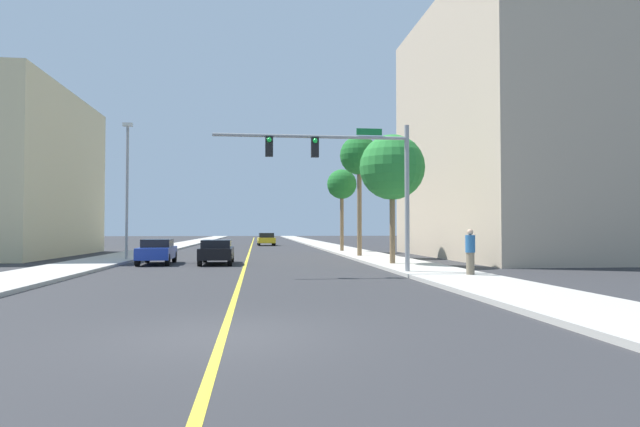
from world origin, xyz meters
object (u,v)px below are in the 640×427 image
car_yellow (266,239)px  pedestrian (470,252)px  traffic_signal_mast (350,166)px  palm_mid (359,157)px  car_blue (157,251)px  street_lamp (127,184)px  palm_near (392,168)px  car_black (217,251)px  palm_far (342,185)px

car_yellow → pedestrian: bearing=-82.6°
traffic_signal_mast → palm_mid: size_ratio=1.02×
car_blue → street_lamp: bearing=-50.9°
palm_near → palm_mid: 8.24m
palm_near → car_blue: bearing=166.4°
pedestrian → palm_mid: bearing=157.7°
palm_mid → car_black: 12.19m
palm_near → car_blue: palm_near is taller
car_black → palm_far: bearing=55.1°
palm_mid → car_blue: bearing=-157.8°
street_lamp → palm_mid: size_ratio=1.01×
traffic_signal_mast → car_yellow: 40.46m
traffic_signal_mast → palm_mid: bearing=77.4°
palm_far → car_black: 17.01m
traffic_signal_mast → palm_mid: (2.95, 13.17, 2.21)m
traffic_signal_mast → street_lamp: street_lamp is taller
palm_far → pedestrian: size_ratio=3.76×
car_blue → palm_near: bearing=164.2°
palm_mid → palm_near: bearing=-88.8°
traffic_signal_mast → street_lamp: bearing=137.4°
palm_far → pedestrian: 23.63m
palm_mid → palm_far: (0.10, 8.06, -1.25)m
street_lamp → pedestrian: street_lamp is taller
street_lamp → traffic_signal_mast: bearing=-42.6°
traffic_signal_mast → palm_near: 6.01m
palm_mid → car_yellow: palm_mid is taller
street_lamp → car_black: 7.36m
car_blue → pedestrian: (13.81, -10.06, 0.32)m
palm_near → traffic_signal_mast: bearing=-121.5°
car_yellow → pedestrian: pedestrian is taller
street_lamp → palm_far: bearing=35.8°
palm_far → car_black: (-9.16, -13.49, -4.84)m
palm_near → palm_far: (-0.07, 16.12, 0.41)m
traffic_signal_mast → pedestrian: (4.44, -1.93, -3.55)m
traffic_signal_mast → car_black: size_ratio=1.90×
palm_mid → car_blue: size_ratio=1.89×
traffic_signal_mast → pedestrian: traffic_signal_mast is taller
street_lamp → palm_far: size_ratio=1.21×
street_lamp → car_black: (5.50, -2.93, -3.93)m
car_yellow → car_blue: bearing=-103.9°
palm_near → pedestrian: palm_near is taller
car_black → palm_mid: bearing=30.3°
street_lamp → palm_mid: street_lamp is taller
pedestrian → car_black: bearing=-160.4°
palm_near → pedestrian: size_ratio=3.77×
palm_near → pedestrian: bearing=-79.4°
palm_near → car_yellow: size_ratio=1.71×
palm_mid → car_blue: (-12.32, -5.04, -6.07)m
street_lamp → car_blue: size_ratio=1.90×
pedestrian → car_blue: bearing=-154.0°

